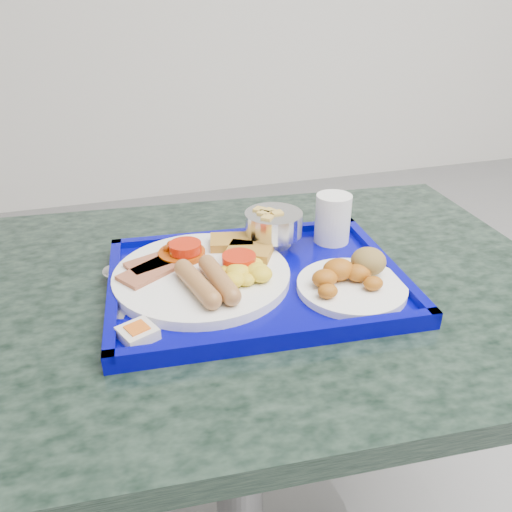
{
  "coord_description": "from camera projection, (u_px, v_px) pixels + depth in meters",
  "views": [
    {
      "loc": [
        -1.32,
        0.12,
        1.09
      ],
      "look_at": [
        -1.12,
        0.77,
        0.73
      ],
      "focal_mm": 35.0,
      "sensor_mm": 36.0,
      "label": 1
    }
  ],
  "objects": [
    {
      "name": "main_plate",
      "position": [
        207.0,
        271.0,
        0.78
      ],
      "size": [
        0.28,
        0.28,
        0.04
      ],
      "rotation": [
        0.0,
        0.0,
        0.07
      ],
      "color": "white",
      "rests_on": "tray"
    },
    {
      "name": "jam_packet",
      "position": [
        138.0,
        333.0,
        0.65
      ],
      "size": [
        0.06,
        0.06,
        0.02
      ],
      "rotation": [
        0.0,
        0.0,
        0.4
      ],
      "color": "silver",
      "rests_on": "tray"
    },
    {
      "name": "knife",
      "position": [
        124.0,
        293.0,
        0.75
      ],
      "size": [
        0.06,
        0.16,
        0.0
      ],
      "primitive_type": "cube",
      "rotation": [
        0.0,
        0.0,
        -0.3
      ],
      "color": "silver",
      "rests_on": "tray"
    },
    {
      "name": "bread_plate",
      "position": [
        353.0,
        278.0,
        0.76
      ],
      "size": [
        0.17,
        0.17,
        0.05
      ],
      "rotation": [
        0.0,
        0.0,
        -0.02
      ],
      "color": "white",
      "rests_on": "tray"
    },
    {
      "name": "table",
      "position": [
        237.0,
        365.0,
        0.89
      ],
      "size": [
        1.14,
        0.81,
        0.68
      ],
      "rotation": [
        0.0,
        0.0,
        -0.09
      ],
      "color": "slate",
      "rests_on": "floor"
    },
    {
      "name": "fruit_bowl",
      "position": [
        273.0,
        224.0,
        0.86
      ],
      "size": [
        0.1,
        0.1,
        0.07
      ],
      "color": "silver",
      "rests_on": "tray"
    },
    {
      "name": "juice_cup",
      "position": [
        333.0,
        217.0,
        0.89
      ],
      "size": [
        0.06,
        0.06,
        0.09
      ],
      "color": "white",
      "rests_on": "tray"
    },
    {
      "name": "spoon",
      "position": [
        116.0,
        278.0,
        0.78
      ],
      "size": [
        0.06,
        0.16,
        0.01
      ],
      "rotation": [
        0.0,
        0.0,
        -0.28
      ],
      "color": "silver",
      "rests_on": "tray"
    },
    {
      "name": "tray",
      "position": [
        256.0,
        282.0,
        0.79
      ],
      "size": [
        0.48,
        0.37,
        0.03
      ],
      "rotation": [
        0.0,
        0.0,
        -0.09
      ],
      "color": "#03038F",
      "rests_on": "table"
    }
  ]
}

